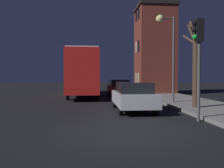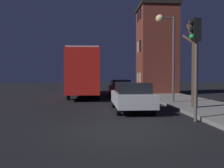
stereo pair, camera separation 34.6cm
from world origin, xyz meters
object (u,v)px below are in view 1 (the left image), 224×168
object	(u,v)px
streetlamp	(166,37)
car_mid_lane	(119,88)
bus	(84,70)
traffic_light	(198,48)
car_near_lane	(133,96)
bare_tree	(195,65)

from	to	relation	value
streetlamp	car_mid_lane	world-z (taller)	streetlamp
bus	traffic_light	bearing A→B (deg)	-69.82
streetlamp	car_near_lane	xyz separation A→B (m)	(-2.56, -2.69, -3.50)
streetlamp	car_near_lane	size ratio (longest dim) A/B	1.27
streetlamp	traffic_light	world-z (taller)	streetlamp
streetlamp	bus	world-z (taller)	streetlamp
bus	bare_tree	bearing A→B (deg)	-58.55
streetlamp	car_mid_lane	bearing A→B (deg)	107.91
bus	car_mid_lane	world-z (taller)	bus
traffic_light	bare_tree	xyz separation A→B (m)	(1.26, 3.16, -0.56)
car_near_lane	car_mid_lane	size ratio (longest dim) A/B	0.93
car_mid_lane	bus	bearing A→B (deg)	171.83
streetlamp	bus	distance (m)	9.19
streetlamp	traffic_light	xyz separation A→B (m)	(-0.52, -5.84, -1.34)
streetlamp	bus	xyz separation A→B (m)	(-5.32, 7.23, -1.97)
streetlamp	traffic_light	distance (m)	6.02
streetlamp	bare_tree	bearing A→B (deg)	-74.58
bus	car_mid_lane	distance (m)	3.52
bare_tree	car_near_lane	bearing A→B (deg)	-179.87
bus	car_mid_lane	size ratio (longest dim) A/B	2.44
streetlamp	car_near_lane	bearing A→B (deg)	-133.68
streetlamp	bus	bearing A→B (deg)	126.35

